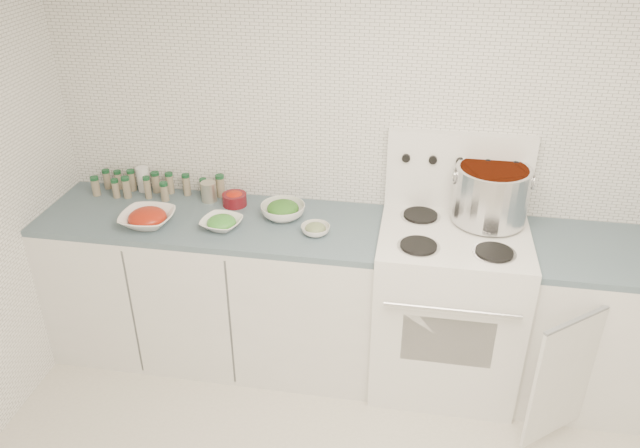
{
  "coord_description": "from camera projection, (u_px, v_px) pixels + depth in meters",
  "views": [
    {
      "loc": [
        0.26,
        -1.64,
        2.5
      ],
      "look_at": [
        -0.21,
        1.14,
        0.94
      ],
      "focal_mm": 35.0,
      "sensor_mm": 36.0,
      "label": 1
    }
  ],
  "objects": [
    {
      "name": "stock_pot",
      "position": [
        491.0,
        192.0,
        3.19
      ],
      "size": [
        0.4,
        0.38,
        0.29
      ],
      "rotation": [
        0.0,
        0.0,
        0.42
      ],
      "color": "silver",
      "rests_on": "stove"
    },
    {
      "name": "room_walls",
      "position": [
        325.0,
        232.0,
        1.91
      ],
      "size": [
        3.54,
        3.04,
        2.52
      ],
      "color": "white",
      "rests_on": "ground"
    },
    {
      "name": "spice_cluster",
      "position": [
        151.0,
        185.0,
        3.6
      ],
      "size": [
        0.76,
        0.16,
        0.13
      ],
      "color": "gray",
      "rests_on": "counter_left"
    },
    {
      "name": "salt_canister",
      "position": [
        143.0,
        179.0,
        3.64
      ],
      "size": [
        0.09,
        0.09,
        0.15
      ],
      "primitive_type": "cylinder",
      "rotation": [
        0.0,
        0.0,
        0.38
      ],
      "color": "white",
      "rests_on": "counter_left"
    },
    {
      "name": "counter_left",
      "position": [
        216.0,
        286.0,
        3.59
      ],
      "size": [
        1.85,
        0.62,
        0.9
      ],
      "color": "white",
      "rests_on": "ground"
    },
    {
      "name": "bowl_zucchini",
      "position": [
        316.0,
        229.0,
        3.21
      ],
      "size": [
        0.19,
        0.19,
        0.06
      ],
      "color": "white",
      "rests_on": "counter_left"
    },
    {
      "name": "stove",
      "position": [
        447.0,
        303.0,
        3.37
      ],
      "size": [
        0.76,
        0.7,
        1.36
      ],
      "color": "white",
      "rests_on": "ground"
    },
    {
      "name": "counter_right",
      "position": [
        605.0,
        326.0,
        3.28
      ],
      "size": [
        0.89,
        0.88,
        0.9
      ],
      "color": "white",
      "rests_on": "ground"
    },
    {
      "name": "bowl_pepper",
      "position": [
        235.0,
        198.0,
        3.49
      ],
      "size": [
        0.14,
        0.14,
        0.08
      ],
      "color": "maroon",
      "rests_on": "counter_left"
    },
    {
      "name": "bowl_broccoli",
      "position": [
        283.0,
        210.0,
        3.36
      ],
      "size": [
        0.28,
        0.28,
        0.1
      ],
      "color": "white",
      "rests_on": "counter_left"
    },
    {
      "name": "tin_can",
      "position": [
        209.0,
        192.0,
        3.52
      ],
      "size": [
        0.11,
        0.11,
        0.11
      ],
      "primitive_type": "cylinder",
      "rotation": [
        0.0,
        0.0,
        -0.34
      ],
      "color": "#B6B09A",
      "rests_on": "counter_left"
    },
    {
      "name": "bowl_tomato",
      "position": [
        147.0,
        218.0,
        3.29
      ],
      "size": [
        0.28,
        0.28,
        0.09
      ],
      "color": "white",
      "rests_on": "counter_left"
    },
    {
      "name": "bowl_snowpea",
      "position": [
        222.0,
        223.0,
        3.26
      ],
      "size": [
        0.24,
        0.24,
        0.07
      ],
      "color": "white",
      "rests_on": "counter_left"
    }
  ]
}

